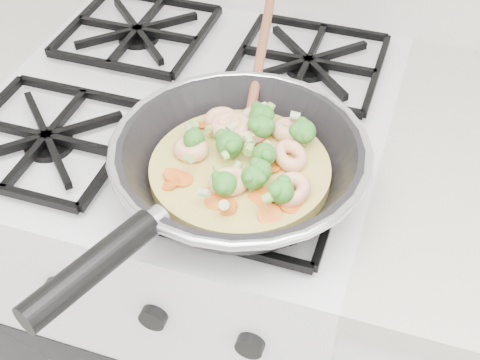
% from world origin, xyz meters
% --- Properties ---
extents(stove, '(0.60, 0.60, 0.92)m').
position_xyz_m(stove, '(0.00, 1.70, 0.46)').
color(stove, white).
rests_on(stove, ground).
extents(skillet, '(0.33, 0.64, 0.10)m').
position_xyz_m(skillet, '(0.14, 1.54, 0.96)').
color(skillet, black).
rests_on(skillet, stove).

